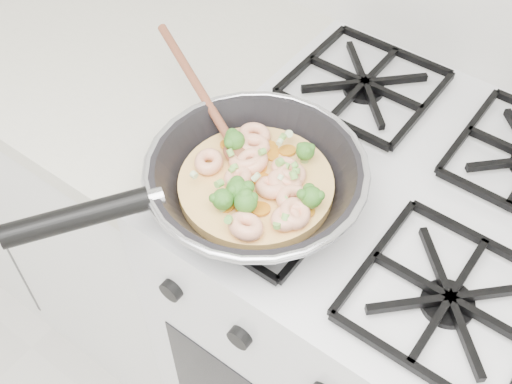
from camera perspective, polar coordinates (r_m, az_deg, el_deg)
The scene contains 3 objects.
stove at distance 1.33m, azimuth 9.56°, elevation -11.69°, with size 0.60×0.60×0.92m.
counter_left at distance 1.65m, azimuth -14.93°, elevation 3.15°, with size 1.00×0.60×0.90m.
skillet at distance 0.87m, azimuth -0.33°, elevation 1.14°, with size 0.45×0.45×0.10m.
Camera 1 is at (0.20, 1.08, 1.62)m, focal length 43.93 mm.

